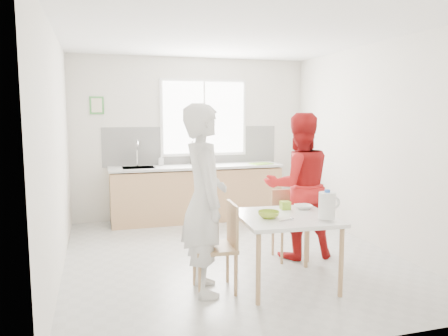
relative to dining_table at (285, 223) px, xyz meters
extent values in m
plane|color=#B7B7B2|center=(-0.26, 1.01, -0.66)|extent=(4.50, 4.50, 0.00)
plane|color=silver|center=(-0.26, 3.26, 0.69)|extent=(4.00, 0.00, 4.00)
plane|color=silver|center=(-0.26, -1.24, 0.69)|extent=(4.00, 0.00, 4.00)
plane|color=silver|center=(-2.26, 1.01, 0.69)|extent=(0.00, 4.50, 4.50)
plane|color=silver|center=(1.74, 1.01, 0.69)|extent=(0.00, 4.50, 4.50)
plane|color=white|center=(-0.26, 1.01, 2.04)|extent=(4.50, 4.50, 0.00)
cube|color=white|center=(-0.06, 3.24, 1.04)|extent=(1.50, 0.03, 1.30)
cube|color=white|center=(-0.06, 3.22, 1.04)|extent=(1.40, 0.02, 1.20)
cube|color=white|center=(-0.06, 3.22, 1.04)|extent=(0.03, 0.03, 1.20)
cube|color=white|center=(-0.26, 3.25, 0.57)|extent=(3.00, 0.02, 0.65)
cube|color=#439343|center=(-1.81, 3.24, 1.24)|extent=(0.22, 0.02, 0.28)
cube|color=beige|center=(-1.81, 3.23, 1.24)|extent=(0.16, 0.01, 0.22)
cube|color=tan|center=(-0.26, 2.96, -0.23)|extent=(2.80, 0.60, 0.86)
cube|color=#3F3326|center=(-0.26, 2.96, -0.61)|extent=(2.80, 0.54, 0.10)
cube|color=silver|center=(-0.26, 2.96, 0.24)|extent=(2.84, 0.64, 0.04)
cube|color=#A5A5AA|center=(-1.21, 2.96, 0.25)|extent=(0.50, 0.40, 0.03)
cylinder|color=silver|center=(-1.21, 3.12, 0.44)|extent=(0.02, 0.02, 0.36)
torus|color=silver|center=(-1.21, 3.05, 0.62)|extent=(0.02, 0.18, 0.18)
cube|color=white|center=(0.00, 0.00, 0.06)|extent=(1.01, 1.01, 0.04)
cylinder|color=tan|center=(-0.45, -0.39, -0.32)|extent=(0.05, 0.05, 0.68)
cylinder|color=tan|center=(-0.39, 0.45, -0.32)|extent=(0.05, 0.05, 0.68)
cylinder|color=tan|center=(0.39, -0.45, -0.32)|extent=(0.05, 0.05, 0.68)
cylinder|color=tan|center=(0.45, 0.39, -0.32)|extent=(0.05, 0.05, 0.68)
cube|color=tan|center=(-0.75, 0.05, -0.22)|extent=(0.44, 0.44, 0.04)
cube|color=tan|center=(-0.56, 0.04, 0.02)|extent=(0.06, 0.39, 0.43)
cylinder|color=tan|center=(-0.91, 0.24, -0.45)|extent=(0.04, 0.04, 0.42)
cylinder|color=tan|center=(-0.94, -0.12, -0.45)|extent=(0.04, 0.04, 0.42)
cylinder|color=tan|center=(-0.56, 0.21, -0.45)|extent=(0.04, 0.04, 0.42)
cylinder|color=tan|center=(-0.58, -0.14, -0.45)|extent=(0.04, 0.04, 0.42)
cube|color=tan|center=(0.40, 0.73, -0.24)|extent=(0.41, 0.41, 0.04)
cube|color=tan|center=(0.41, 0.90, -0.02)|extent=(0.37, 0.05, 0.40)
cylinder|color=tan|center=(0.22, 0.57, -0.46)|extent=(0.03, 0.03, 0.39)
cylinder|color=tan|center=(0.55, 0.55, -0.46)|extent=(0.03, 0.03, 0.39)
cylinder|color=tan|center=(0.24, 0.90, -0.46)|extent=(0.03, 0.03, 0.39)
cylinder|color=tan|center=(0.57, 0.88, -0.46)|extent=(0.03, 0.03, 0.39)
imported|color=white|center=(-0.85, 0.06, 0.28)|extent=(0.49, 0.71, 1.88)
imported|color=red|center=(0.53, 0.78, 0.24)|extent=(0.91, 0.73, 1.79)
imported|color=#95B529|center=(-0.20, -0.04, 0.11)|extent=(0.23, 0.23, 0.07)
imported|color=white|center=(0.32, 0.23, 0.10)|extent=(0.20, 0.20, 0.05)
cylinder|color=white|center=(0.30, -0.30, 0.23)|extent=(0.16, 0.16, 0.26)
cylinder|color=blue|center=(0.30, -0.30, 0.37)|extent=(0.05, 0.05, 0.03)
torus|color=white|center=(0.38, -0.30, 0.25)|extent=(0.12, 0.03, 0.12)
cube|color=#8FC22C|center=(0.12, 0.27, 0.12)|extent=(0.11, 0.11, 0.09)
cylinder|color=#A5A5AA|center=(-0.09, -0.21, 0.09)|extent=(0.16, 0.06, 0.01)
cube|color=#76BA2B|center=(0.83, 2.83, 0.27)|extent=(0.40, 0.33, 0.01)
cylinder|color=black|center=(-0.30, 3.09, 0.42)|extent=(0.07, 0.07, 0.32)
cylinder|color=black|center=(-0.19, 3.10, 0.41)|extent=(0.07, 0.07, 0.30)
cylinder|color=brown|center=(-0.24, 2.97, 0.34)|extent=(0.06, 0.06, 0.16)
imported|color=#999999|center=(-0.82, 3.11, 0.35)|extent=(0.10, 0.10, 0.18)
camera|label=1|loc=(-1.85, -4.03, 1.13)|focal=35.00mm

